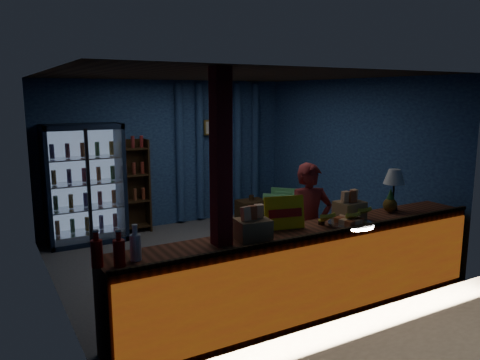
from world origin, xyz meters
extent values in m
plane|color=#515154|center=(0.00, 0.00, 0.00)|extent=(4.60, 4.60, 0.00)
plane|color=navy|center=(0.00, 2.20, 1.30)|extent=(4.60, 0.00, 4.60)
plane|color=navy|center=(0.00, -2.20, 1.30)|extent=(4.60, 0.00, 4.60)
plane|color=navy|center=(-2.30, 0.00, 1.30)|extent=(0.00, 4.40, 4.40)
plane|color=navy|center=(2.30, 0.00, 1.30)|extent=(0.00, 4.40, 4.40)
plane|color=#472D19|center=(0.00, 0.00, 2.60)|extent=(4.60, 4.60, 0.00)
cube|color=brown|center=(0.00, -1.90, 0.47)|extent=(4.40, 0.55, 0.95)
cube|color=red|center=(0.00, -2.19, 0.47)|extent=(4.35, 0.02, 0.81)
cube|color=#3D2A13|center=(0.00, -2.17, 0.97)|extent=(4.40, 0.04, 0.04)
cube|color=maroon|center=(-1.05, -1.90, 1.30)|extent=(0.16, 0.16, 2.60)
cube|color=black|center=(-1.55, 2.12, 0.95)|extent=(1.20, 0.06, 1.90)
cube|color=black|center=(-2.12, 1.85, 0.95)|extent=(0.06, 0.60, 1.90)
cube|color=black|center=(-0.98, 1.85, 0.95)|extent=(0.06, 0.60, 1.90)
cube|color=black|center=(-1.55, 1.85, 1.86)|extent=(1.20, 0.60, 0.08)
cube|color=black|center=(-1.55, 1.85, 0.04)|extent=(1.20, 0.60, 0.08)
cube|color=#99B2D8|center=(-1.55, 2.07, 0.95)|extent=(1.08, 0.02, 1.74)
cube|color=white|center=(-1.55, 1.57, 0.95)|extent=(1.12, 0.02, 1.78)
cube|color=black|center=(-1.55, 1.55, 0.95)|extent=(0.05, 0.05, 1.80)
cube|color=silver|center=(-1.55, 1.85, 0.17)|extent=(1.08, 0.48, 0.02)
cylinder|color=#C0541B|center=(-2.00, 1.85, 0.30)|extent=(0.07, 0.07, 0.22)
cylinder|color=#1A6A29|center=(-1.77, 1.85, 0.30)|extent=(0.07, 0.07, 0.22)
cylinder|color=#956317|center=(-1.55, 1.85, 0.30)|extent=(0.07, 0.07, 0.22)
cylinder|color=navy|center=(-1.32, 1.85, 0.30)|extent=(0.07, 0.07, 0.22)
cylinder|color=maroon|center=(-1.10, 1.85, 0.30)|extent=(0.07, 0.07, 0.22)
cube|color=silver|center=(-1.55, 1.85, 0.57)|extent=(1.08, 0.48, 0.02)
cylinder|color=#1A6A29|center=(-2.00, 1.85, 0.70)|extent=(0.07, 0.07, 0.22)
cylinder|color=#956317|center=(-1.77, 1.85, 0.70)|extent=(0.07, 0.07, 0.22)
cylinder|color=navy|center=(-1.55, 1.85, 0.70)|extent=(0.07, 0.07, 0.22)
cylinder|color=maroon|center=(-1.32, 1.85, 0.70)|extent=(0.07, 0.07, 0.22)
cylinder|color=#C0541B|center=(-1.10, 1.85, 0.70)|extent=(0.07, 0.07, 0.22)
cube|color=silver|center=(-1.55, 1.85, 0.97)|extent=(1.08, 0.48, 0.02)
cylinder|color=#956317|center=(-2.00, 1.85, 1.10)|extent=(0.07, 0.07, 0.22)
cylinder|color=navy|center=(-1.77, 1.85, 1.10)|extent=(0.07, 0.07, 0.22)
cylinder|color=maroon|center=(-1.55, 1.85, 1.10)|extent=(0.07, 0.07, 0.22)
cylinder|color=#C0541B|center=(-1.32, 1.85, 1.10)|extent=(0.07, 0.07, 0.22)
cylinder|color=#1A6A29|center=(-1.10, 1.85, 1.10)|extent=(0.07, 0.07, 0.22)
cube|color=silver|center=(-1.55, 1.85, 1.37)|extent=(1.08, 0.48, 0.02)
cylinder|color=navy|center=(-2.00, 1.85, 1.50)|extent=(0.07, 0.07, 0.22)
cylinder|color=maroon|center=(-1.77, 1.85, 1.50)|extent=(0.07, 0.07, 0.22)
cylinder|color=#C0541B|center=(-1.55, 1.85, 1.50)|extent=(0.07, 0.07, 0.22)
cylinder|color=#1A6A29|center=(-1.32, 1.85, 1.50)|extent=(0.07, 0.07, 0.22)
cylinder|color=#956317|center=(-1.10, 1.85, 1.50)|extent=(0.07, 0.07, 0.22)
cube|color=#3D2A13|center=(-0.70, 2.15, 0.80)|extent=(0.50, 0.02, 1.60)
cube|color=#3D2A13|center=(-0.93, 2.02, 0.80)|extent=(0.03, 0.28, 1.60)
cube|color=#3D2A13|center=(-0.46, 2.02, 0.80)|extent=(0.03, 0.28, 1.60)
cube|color=#3D2A13|center=(-0.70, 2.02, 0.10)|extent=(0.46, 0.26, 0.02)
cube|color=#3D2A13|center=(-0.70, 2.02, 0.55)|extent=(0.46, 0.26, 0.02)
cube|color=#3D2A13|center=(-0.70, 2.02, 1.00)|extent=(0.46, 0.26, 0.02)
cube|color=#3D2A13|center=(-0.70, 2.02, 1.45)|extent=(0.46, 0.26, 0.02)
cylinder|color=navy|center=(0.20, 2.14, 1.30)|extent=(0.14, 0.14, 2.50)
cylinder|color=navy|center=(0.60, 2.14, 1.30)|extent=(0.14, 0.14, 2.50)
cylinder|color=navy|center=(1.00, 2.14, 1.30)|extent=(0.14, 0.14, 2.50)
cylinder|color=navy|center=(1.40, 2.14, 1.30)|extent=(0.14, 0.14, 2.50)
cylinder|color=navy|center=(1.80, 2.14, 1.30)|extent=(0.14, 0.14, 2.50)
cube|color=gold|center=(0.85, 2.10, 1.75)|extent=(0.36, 0.03, 0.28)
cube|color=silver|center=(0.85, 2.08, 1.75)|extent=(0.30, 0.01, 0.22)
imported|color=maroon|center=(0.46, -1.32, 0.77)|extent=(0.64, 0.51, 1.54)
imported|color=#62C571|center=(1.90, 1.29, 0.30)|extent=(0.93, 0.93, 0.61)
cube|color=#3D2A13|center=(1.27, 1.40, 0.23)|extent=(0.51, 0.37, 0.46)
cylinder|color=#3D2A13|center=(1.27, 1.40, 0.51)|extent=(0.09, 0.09, 0.09)
cube|color=yellow|center=(-0.24, -1.78, 1.13)|extent=(0.45, 0.18, 0.35)
cube|color=#B7120C|center=(-0.24, -1.80, 1.13)|extent=(0.37, 0.10, 0.09)
cylinder|color=#B7120C|center=(-2.21, -1.92, 1.06)|extent=(0.10, 0.10, 0.23)
cylinder|color=#B7120C|center=(-2.21, -1.92, 1.22)|extent=(0.04, 0.04, 0.09)
cylinder|color=white|center=(-2.21, -1.92, 1.26)|extent=(0.05, 0.05, 0.02)
cylinder|color=#B7120C|center=(-2.05, -2.00, 1.06)|extent=(0.10, 0.10, 0.23)
cylinder|color=#B7120C|center=(-2.05, -2.00, 1.22)|extent=(0.04, 0.04, 0.09)
cylinder|color=white|center=(-2.05, -2.00, 1.26)|extent=(0.05, 0.05, 0.02)
cylinder|color=silver|center=(-1.89, -1.92, 1.06)|extent=(0.10, 0.10, 0.23)
cylinder|color=silver|center=(-1.89, -1.92, 1.22)|extent=(0.04, 0.04, 0.09)
cylinder|color=white|center=(-1.89, -1.92, 1.26)|extent=(0.05, 0.05, 0.02)
cube|color=#9D7B4C|center=(-0.72, -1.93, 1.05)|extent=(0.35, 0.30, 0.21)
cube|color=orange|center=(-0.80, -1.93, 1.22)|extent=(0.09, 0.07, 0.13)
cube|color=#C35724|center=(-0.72, -1.93, 1.22)|extent=(0.09, 0.07, 0.13)
cube|color=orange|center=(-0.64, -1.94, 1.22)|extent=(0.09, 0.07, 0.13)
cube|color=#9D7B4C|center=(0.65, -1.80, 1.05)|extent=(0.31, 0.26, 0.20)
cube|color=orange|center=(0.57, -1.80, 1.21)|extent=(0.08, 0.06, 0.13)
cube|color=#C35724|center=(0.65, -1.80, 1.21)|extent=(0.08, 0.06, 0.13)
cube|color=orange|center=(0.73, -1.80, 1.21)|extent=(0.08, 0.06, 0.13)
cylinder|color=silver|center=(0.47, -2.02, 0.96)|extent=(0.50, 0.50, 0.03)
cube|color=orange|center=(0.57, -2.02, 1.00)|extent=(0.11, 0.08, 0.05)
cube|color=#C35724|center=(0.54, -1.95, 1.00)|extent=(0.13, 0.13, 0.05)
cube|color=orange|center=(0.47, -1.92, 1.00)|extent=(0.08, 0.11, 0.05)
cube|color=#C35724|center=(0.40, -1.95, 1.00)|extent=(0.13, 0.13, 0.05)
cube|color=orange|center=(0.38, -2.02, 1.00)|extent=(0.11, 0.08, 0.05)
cube|color=#C35724|center=(0.40, -2.08, 1.00)|extent=(0.13, 0.13, 0.05)
cube|color=orange|center=(0.47, -2.11, 1.00)|extent=(0.08, 0.11, 0.05)
cube|color=#C35724|center=(0.54, -2.08, 1.00)|extent=(0.13, 0.13, 0.05)
cylinder|color=black|center=(1.39, -1.76, 0.97)|extent=(0.12, 0.12, 0.04)
cylinder|color=black|center=(1.39, -1.76, 1.15)|extent=(0.02, 0.02, 0.36)
cone|color=white|center=(1.39, -1.76, 1.37)|extent=(0.26, 0.26, 0.18)
sphere|color=brown|center=(1.27, -1.83, 1.04)|extent=(0.17, 0.17, 0.17)
cone|color=#255E20|center=(1.27, -1.83, 1.18)|extent=(0.09, 0.09, 0.13)
camera|label=1|loc=(-3.00, -5.69, 2.35)|focal=35.00mm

